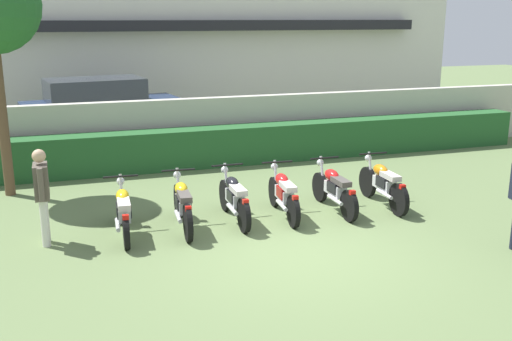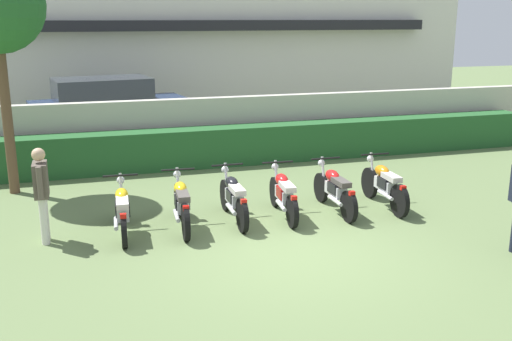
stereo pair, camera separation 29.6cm
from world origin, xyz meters
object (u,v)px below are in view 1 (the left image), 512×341
Objects in this scene: motorcycle_in_row_5 at (383,183)px; motorcycle_in_row_1 at (182,204)px; motorcycle_in_row_0 at (123,211)px; motorcycle_in_row_2 at (234,197)px; motorcycle_in_row_3 at (284,193)px; motorcycle_in_row_4 at (334,189)px; parked_car at (101,111)px; inspector_person at (42,189)px.

motorcycle_in_row_1 is at bearing 93.06° from motorcycle_in_row_5.
motorcycle_in_row_0 is 0.98× the size of motorcycle_in_row_2.
motorcycle_in_row_2 is at bearing 92.16° from motorcycle_in_row_3.
parked_car is at bearing 24.98° from motorcycle_in_row_4.
motorcycle_in_row_5 is at bearing -68.25° from parked_car.
parked_car is at bearing 32.65° from motorcycle_in_row_5.
motorcycle_in_row_3 is at bearing -80.35° from parked_car.
motorcycle_in_row_1 is at bearing -86.42° from motorcycle_in_row_0.
motorcycle_in_row_1 reaches higher than motorcycle_in_row_3.
motorcycle_in_row_2 is 1.98m from motorcycle_in_row_4.
motorcycle_in_row_4 is 5.25m from inspector_person.
parked_car is 2.54× the size of motorcycle_in_row_2.
motorcycle_in_row_1 is (1.01, 0.00, 0.02)m from motorcycle_in_row_0.
motorcycle_in_row_5 is at bearing -90.53° from motorcycle_in_row_4.
parked_car reaches higher than motorcycle_in_row_5.
parked_car is at bearing 23.02° from motorcycle_in_row_3.
motorcycle_in_row_2 reaches higher than motorcycle_in_row_4.
motorcycle_in_row_0 is (-0.29, -8.14, -0.50)m from parked_car.
inspector_person is at bearing 92.78° from motorcycle_in_row_5.
motorcycle_in_row_2 is at bearing -86.54° from parked_car.
motorcycle_in_row_1 is 0.98m from motorcycle_in_row_2.
motorcycle_in_row_5 is at bearing -85.46° from motorcycle_in_row_1.
motorcycle_in_row_4 is at bearing 0.68° from inspector_person.
motorcycle_in_row_2 is at bearing -78.95° from motorcycle_in_row_1.
motorcycle_in_row_1 is at bearing 98.00° from motorcycle_in_row_2.
motorcycle_in_row_3 is (2.64, -8.06, -0.49)m from parked_car.
motorcycle_in_row_2 is (1.99, 0.13, 0.01)m from motorcycle_in_row_0.
inspector_person is at bearing 92.90° from motorcycle_in_row_2.
parked_car reaches higher than motorcycle_in_row_1.
inspector_person is (-6.27, -0.04, 0.48)m from motorcycle_in_row_5.
parked_car is 8.18m from motorcycle_in_row_1.
motorcycle_in_row_5 reaches higher than motorcycle_in_row_3.
parked_car is 2.59× the size of motorcycle_in_row_0.
motorcycle_in_row_0 is 0.96× the size of motorcycle_in_row_4.
inspector_person reaches higher than motorcycle_in_row_2.
parked_car is at bearing 12.79° from motorcycle_in_row_2.
motorcycle_in_row_2 is at bearing 88.83° from motorcycle_in_row_4.
motorcycle_in_row_3 is 2.08m from motorcycle_in_row_5.
motorcycle_in_row_0 is 2.93m from motorcycle_in_row_3.
inspector_person is (-2.27, 0.00, 0.48)m from motorcycle_in_row_1.
motorcycle_in_row_3 is at bearing 1.01° from inspector_person.
motorcycle_in_row_1 is 1.17× the size of inspector_person.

